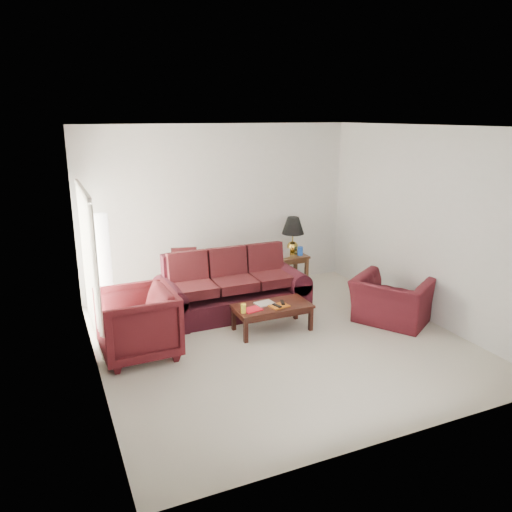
{
  "coord_description": "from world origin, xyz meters",
  "views": [
    {
      "loc": [
        -2.95,
        -5.91,
        3.14
      ],
      "look_at": [
        0.0,
        0.85,
        1.05
      ],
      "focal_mm": 35.0,
      "sensor_mm": 36.0,
      "label": 1
    }
  ],
  "objects": [
    {
      "name": "coffee_table",
      "position": [
        0.06,
        0.38,
        0.2
      ],
      "size": [
        1.29,
        0.98,
        0.4
      ],
      "primitive_type": null,
      "rotation": [
        0.0,
        0.0,
        0.4
      ],
      "color": "black",
      "rests_on": "ground"
    },
    {
      "name": "table_lamp",
      "position": [
        1.34,
        2.19,
        0.95
      ],
      "size": [
        0.53,
        0.53,
        0.71
      ],
      "primitive_type": null,
      "rotation": [
        0.0,
        0.0,
        0.3
      ],
      "color": "gold",
      "rests_on": "end_table"
    },
    {
      "name": "picture_frame",
      "position": [
        1.1,
        2.3,
        0.67
      ],
      "size": [
        0.17,
        0.18,
        0.05
      ],
      "primitive_type": "cube",
      "rotation": [
        1.36,
        0.0,
        0.54
      ],
      "color": "silver",
      "rests_on": "end_table"
    },
    {
      "name": "floor_lamp",
      "position": [
        -2.14,
        2.03,
        0.84
      ],
      "size": [
        0.35,
        0.35,
        1.69
      ],
      "primitive_type": null,
      "rotation": [
        0.0,
        0.0,
        -0.32
      ],
      "color": "white",
      "rests_on": "ground"
    },
    {
      "name": "armchair_left",
      "position": [
        -1.94,
        0.35,
        0.46
      ],
      "size": [
        1.04,
        1.01,
        0.92
      ],
      "primitive_type": "imported",
      "rotation": [
        0.0,
        0.0,
        -1.55
      ],
      "color": "#471014",
      "rests_on": "ground"
    },
    {
      "name": "magazine_red",
      "position": [
        -0.3,
        0.31,
        0.41
      ],
      "size": [
        0.3,
        0.25,
        0.02
      ],
      "primitive_type": "cube",
      "rotation": [
        0.0,
        0.0,
        0.19
      ],
      "color": "red",
      "rests_on": "coffee_table"
    },
    {
      "name": "magazine_orange",
      "position": [
        0.13,
        0.29,
        0.41
      ],
      "size": [
        0.31,
        0.25,
        0.02
      ],
      "primitive_type": "cube",
      "rotation": [
        0.0,
        0.0,
        0.16
      ],
      "color": "#BA5F15",
      "rests_on": "coffee_table"
    },
    {
      "name": "floor",
      "position": [
        0.0,
        0.0,
        0.0
      ],
      "size": [
        5.0,
        5.0,
        0.0
      ],
      "primitive_type": "plane",
      "color": "silver",
      "rests_on": "ground"
    },
    {
      "name": "blinds",
      "position": [
        -2.42,
        1.3,
        1.08
      ],
      "size": [
        0.1,
        2.0,
        2.16
      ],
      "primitive_type": "cube",
      "color": "silver",
      "rests_on": "ground"
    },
    {
      "name": "end_table",
      "position": [
        1.29,
        2.15,
        0.3
      ],
      "size": [
        0.59,
        0.59,
        0.59
      ],
      "primitive_type": null,
      "rotation": [
        0.0,
        0.0,
        -0.09
      ],
      "color": "#50311B",
      "rests_on": "ground"
    },
    {
      "name": "remote_a",
      "position": [
        0.08,
        0.27,
        0.43
      ],
      "size": [
        0.09,
        0.17,
        0.02
      ],
      "primitive_type": "cube",
      "rotation": [
        0.0,
        0.0,
        0.24
      ],
      "color": "black",
      "rests_on": "coffee_table"
    },
    {
      "name": "sofa",
      "position": [
        -0.25,
        1.23,
        0.5
      ],
      "size": [
        2.52,
        1.26,
        1.0
      ],
      "primitive_type": null,
      "rotation": [
        0.0,
        0.0,
        0.09
      ],
      "color": "black",
      "rests_on": "ground"
    },
    {
      "name": "throw_pillow",
      "position": [
        -0.81,
        2.04,
        0.76
      ],
      "size": [
        0.47,
        0.3,
        0.45
      ],
      "primitive_type": "cube",
      "rotation": [
        -0.21,
        0.0,
        -0.23
      ],
      "color": "black",
      "rests_on": "sofa"
    },
    {
      "name": "armchair_right",
      "position": [
        1.9,
        -0.09,
        0.36
      ],
      "size": [
        1.41,
        1.45,
        0.72
      ],
      "primitive_type": "imported",
      "rotation": [
        0.0,
        0.0,
        2.14
      ],
      "color": "#3F0E15",
      "rests_on": "ground"
    },
    {
      "name": "clock",
      "position": [
        1.12,
        2.03,
        0.67
      ],
      "size": [
        0.16,
        0.09,
        0.15
      ],
      "primitive_type": "cube",
      "rotation": [
        0.0,
        0.0,
        0.25
      ],
      "color": "silver",
      "rests_on": "end_table"
    },
    {
      "name": "remote_b",
      "position": [
        0.22,
        0.36,
        0.43
      ],
      "size": [
        0.1,
        0.18,
        0.02
      ],
      "primitive_type": "cube",
      "rotation": [
        0.0,
        0.0,
        -0.29
      ],
      "color": "black",
      "rests_on": "coffee_table"
    },
    {
      "name": "yellow_glass",
      "position": [
        -0.45,
        0.27,
        0.47
      ],
      "size": [
        0.1,
        0.1,
        0.13
      ],
      "primitive_type": "cylinder",
      "rotation": [
        0.0,
        0.0,
        -0.4
      ],
      "color": "yellow",
      "rests_on": "coffee_table"
    },
    {
      "name": "magazine_white",
      "position": [
        -0.02,
        0.47,
        0.41
      ],
      "size": [
        0.3,
        0.24,
        0.02
      ],
      "primitive_type": "cube",
      "rotation": [
        0.0,
        0.0,
        0.12
      ],
      "color": "beige",
      "rests_on": "coffee_table"
    },
    {
      "name": "blue_canister",
      "position": [
        1.42,
        2.04,
        0.68
      ],
      "size": [
        0.12,
        0.12,
        0.16
      ],
      "primitive_type": "cylinder",
      "rotation": [
        0.0,
        0.0,
        0.24
      ],
      "color": "blue",
      "rests_on": "end_table"
    }
  ]
}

